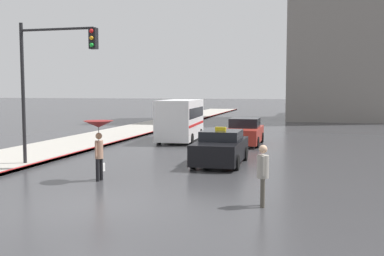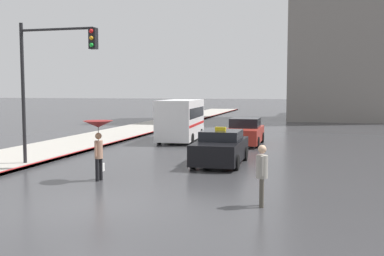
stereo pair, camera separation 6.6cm
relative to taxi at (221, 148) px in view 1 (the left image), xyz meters
name	(u,v)px [view 1 (the left image)]	position (x,y,z in m)	size (l,w,h in m)	color
ground_plane	(89,207)	(-2.11, -7.65, -0.66)	(300.00, 300.00, 0.00)	#38383A
taxi	(221,148)	(0.00, 0.00, 0.00)	(1.91, 4.06, 1.55)	black
sedan_red	(244,132)	(0.07, 6.97, 0.03)	(1.91, 4.15, 1.49)	#A52D23
ambulance_van	(180,118)	(-3.93, 7.80, 0.72)	(2.32, 5.15, 2.49)	white
pedestrian_with_umbrella	(99,133)	(-3.36, -4.44, 0.98)	(1.00, 1.00, 2.05)	black
pedestrian_man	(263,170)	(2.34, -6.51, 0.30)	(0.34, 0.47, 1.64)	#4C473D
traffic_light	(51,67)	(-6.33, -2.44, 3.31)	(3.34, 0.38, 5.74)	black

